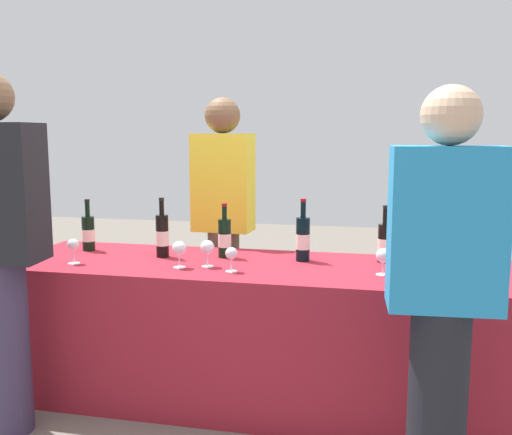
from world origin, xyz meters
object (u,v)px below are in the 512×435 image
Objects in this scene: wine_bottle_3 at (303,238)px; wine_glass_2 at (207,248)px; wine_bottle_1 at (162,235)px; wine_glass_3 at (231,255)px; wine_bottle_5 at (448,246)px; wine_glass_0 at (73,246)px; server_pouring at (223,217)px; guest_1 at (443,289)px; wine_bottle_0 at (88,233)px; ice_bucket at (414,254)px; wine_glass_4 at (383,257)px; wine_glass_1 at (179,249)px; wine_bottle_2 at (225,238)px; wine_bottle_4 at (385,242)px.

wine_glass_2 is (-0.46, -0.25, -0.02)m from wine_bottle_3.
wine_glass_3 is at bearing -29.05° from wine_bottle_1.
wine_glass_0 is (-1.92, -0.29, -0.03)m from wine_bottle_5.
wine_bottle_1 reaches higher than wine_glass_0.
wine_bottle_1 is 0.56m from server_pouring.
guest_1 is at bearing -30.23° from wine_glass_3.
wine_bottle_0 is 1.86m from ice_bucket.
server_pouring is (0.61, 0.78, 0.07)m from wine_glass_0.
wine_bottle_3 reaches higher than ice_bucket.
wine_bottle_3 is 2.53× the size of wine_glass_4.
wine_glass_0 reaches higher than wine_glass_3.
wine_bottle_3 is at bearing 26.70° from wine_glass_1.
ice_bucket is 0.14× the size of guest_1.
wine_bottle_0 is at bearing 105.93° from wine_glass_0.
wine_bottle_3 is 0.53m from wine_glass_2.
server_pouring is at bearing 98.82° from wine_glass_2.
server_pouring reaches higher than wine_glass_0.
wine_bottle_1 is 2.37× the size of wine_glass_2.
wine_glass_2 is 0.09× the size of server_pouring.
wine_bottle_5 is at bearing 15.17° from wine_glass_3.
wine_glass_4 is 0.68m from guest_1.
wine_bottle_2 is 2.42× the size of wine_glass_3.
wine_bottle_0 is at bearing 176.59° from ice_bucket.
wine_glass_1 is 0.29m from wine_glass_3.
wine_bottle_3 is 1.00× the size of wine_bottle_5.
guest_1 is (1.08, -0.88, 0.01)m from wine_bottle_2.
wine_bottle_4 is 2.44× the size of wine_glass_3.
wine_bottle_4 is at bearing 19.50° from wine_glass_1.
wine_glass_4 is 0.08× the size of server_pouring.
wine_glass_3 is 0.94× the size of wine_glass_4.
wine_bottle_1 is at bearing -178.93° from wine_bottle_5.
wine_bottle_4 reaches higher than wine_glass_0.
wine_bottle_2 is at bearing 174.48° from ice_bucket.
wine_bottle_3 is 0.44m from wine_bottle_4.
ice_bucket is at bearing 157.91° from server_pouring.
wine_bottle_4 reaches higher than ice_bucket.
wine_bottle_5 reaches higher than wine_glass_1.
ice_bucket is at bearing 9.61° from wine_glass_1.
wine_glass_1 is at bearing 174.40° from wine_glass_3.
wine_glass_1 reaches higher than wine_glass_3.
wine_bottle_0 reaches higher than wine_glass_2.
wine_bottle_2 is at bearing 164.92° from wine_glass_4.
wine_bottle_4 is 2.20× the size of wine_glass_1.
wine_bottle_1 is 0.78m from wine_bottle_3.
wine_bottle_3 reaches higher than wine_glass_1.
server_pouring reaches higher than wine_glass_2.
server_pouring reaches higher than ice_bucket.
wine_bottle_3 is 1.55× the size of ice_bucket.
ice_bucket is at bearing 41.32° from wine_glass_4.
wine_bottle_2 reaches higher than wine_glass_2.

